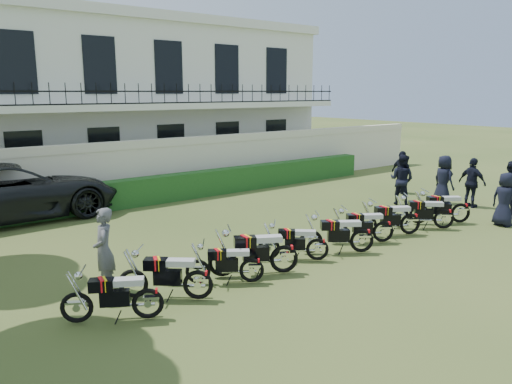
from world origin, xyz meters
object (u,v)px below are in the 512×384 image
motorcycle_2 (252,264)px  officer_0 (505,199)px  officer_5 (402,172)px  officer_1 (510,187)px  motorcycle_3 (284,252)px  officer_2 (472,183)px  officer_3 (444,180)px  officer_4 (402,180)px  motorcycle_8 (444,214)px  suv (9,192)px  motorcycle_6 (383,226)px  motorcycle_0 (148,296)px  motorcycle_5 (362,235)px  motorcycle_7 (410,219)px  motorcycle_1 (198,278)px  motorcycle_4 (318,244)px  motorcycle_9 (461,208)px  inspector (104,250)px

motorcycle_2 → officer_0: officer_0 is taller
officer_5 → officer_1: bearing=-170.4°
motorcycle_3 → officer_2: officer_2 is taller
officer_2 → officer_3: 0.99m
officer_0 → officer_4: size_ratio=0.90×
motorcycle_8 → suv: suv is taller
officer_4 → motorcycle_6: bearing=109.0°
motorcycle_0 → officer_0: 11.63m
motorcycle_2 → officer_1: 10.89m
motorcycle_2 → motorcycle_5: size_ratio=0.88×
motorcycle_8 → officer_1: (3.69, -0.16, 0.42)m
motorcycle_2 → motorcycle_7: (5.88, 0.13, 0.06)m
motorcycle_5 → motorcycle_7: motorcycle_5 is taller
motorcycle_1 → suv: size_ratio=0.22×
motorcycle_4 → suv: (-4.98, 8.95, 0.51)m
motorcycle_0 → motorcycle_8: motorcycle_8 is taller
motorcycle_0 → motorcycle_3: (3.49, 0.24, 0.06)m
motorcycle_6 → officer_0: bearing=-72.5°
officer_1 → officer_2: officer_1 is taller
motorcycle_6 → motorcycle_7: bearing=-57.5°
motorcycle_0 → suv: 9.36m
motorcycle_5 → officer_4: bearing=-27.7°
motorcycle_4 → motorcycle_9: 6.09m
motorcycle_0 → officer_2: (13.21, 1.16, 0.43)m
motorcycle_0 → suv: bearing=31.4°
motorcycle_0 → officer_1: (13.44, -0.07, 0.44)m
officer_2 → officer_3: size_ratio=0.99×
motorcycle_7 → officer_4: 4.13m
motorcycle_1 → motorcycle_8: 8.58m
motorcycle_9 → motorcycle_0: bearing=124.5°
motorcycle_4 → officer_3: 8.39m
motorcycle_1 → motorcycle_9: 9.62m
inspector → motorcycle_2: bearing=82.1°
inspector → officer_3: bearing=113.3°
motorcycle_8 → inspector: 10.00m
motorcycle_3 → motorcycle_7: 4.95m
motorcycle_2 → officer_3: (10.35, 1.87, 0.48)m
motorcycle_6 → motorcycle_9: (3.59, -0.20, 0.03)m
motorcycle_8 → motorcycle_6: bearing=126.2°
motorcycle_2 → motorcycle_4: size_ratio=1.07×
motorcycle_4 → officer_3: (8.20, 1.72, 0.47)m
officer_5 → motorcycle_5: bearing=127.2°
motorcycle_4 → suv: 10.25m
motorcycle_0 → officer_4: size_ratio=0.88×
motorcycle_5 → inspector: size_ratio=0.92×
motorcycle_1 → motorcycle_8: (8.58, -0.08, -0.00)m
suv → officer_5: bearing=-113.2°
motorcycle_4 → officer_5: (8.59, 3.84, 0.43)m
motorcycle_6 → officer_4: (4.40, 2.63, 0.46)m
motorcycle_0 → motorcycle_1: size_ratio=1.08×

